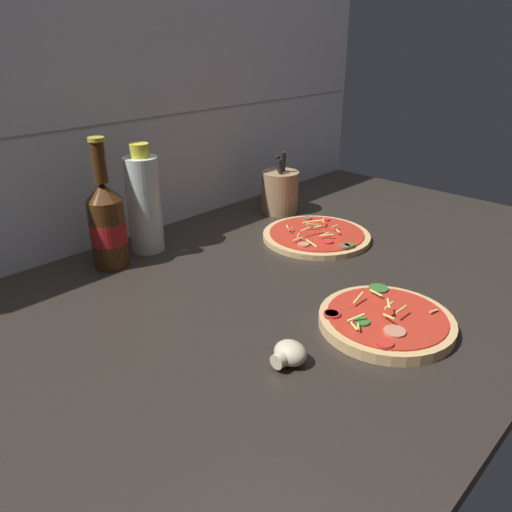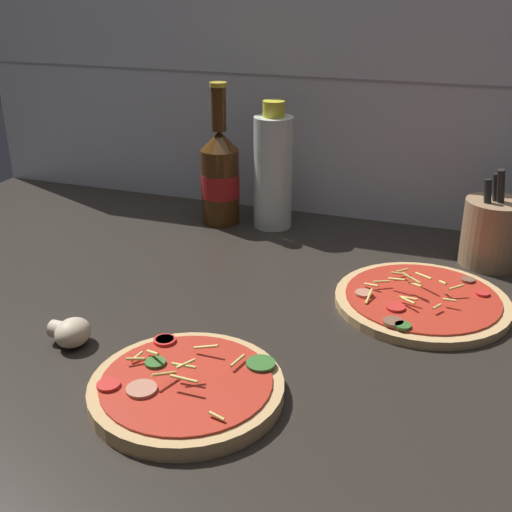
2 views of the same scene
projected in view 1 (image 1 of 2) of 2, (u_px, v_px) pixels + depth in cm
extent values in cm
cube|color=#28231E|center=(293.00, 289.00, 100.02)|extent=(160.00, 90.00, 2.50)
cube|color=silver|center=(147.00, 118.00, 116.58)|extent=(160.00, 1.00, 60.00)
cube|color=gray|center=(148.00, 118.00, 116.24)|extent=(156.80, 0.16, 0.30)
cylinder|color=tan|center=(386.00, 322.00, 84.85)|extent=(22.87, 22.87, 1.92)
cylinder|color=#B22D1E|center=(387.00, 316.00, 84.39)|extent=(20.13, 20.13, 0.30)
cylinder|color=red|center=(332.00, 314.00, 84.34)|extent=(2.89, 2.89, 0.40)
cylinder|color=#336628|center=(362.00, 322.00, 82.07)|extent=(2.58, 2.58, 0.40)
cylinder|color=#336628|center=(378.00, 288.00, 92.62)|extent=(3.57, 3.57, 0.40)
cylinder|color=#B7755B|center=(395.00, 331.00, 79.45)|extent=(3.55, 3.55, 0.40)
cylinder|color=brown|center=(332.00, 314.00, 84.37)|extent=(2.34, 2.34, 0.40)
cylinder|color=red|center=(385.00, 343.00, 76.47)|extent=(2.71, 2.71, 0.40)
cylinder|color=#EADB6B|center=(389.00, 305.00, 83.26)|extent=(2.95, 0.55, 0.37)
cylinder|color=#EADB6B|center=(401.00, 309.00, 82.85)|extent=(3.36, 0.39, 0.43)
cylinder|color=#EADB6B|center=(358.00, 298.00, 87.49)|extent=(3.28, 0.59, 1.19)
cylinder|color=#EADB6B|center=(376.00, 293.00, 90.06)|extent=(0.93, 2.94, 0.40)
cylinder|color=#EADB6B|center=(389.00, 304.00, 83.41)|extent=(1.96, 1.80, 0.95)
cylinder|color=#EADB6B|center=(358.00, 326.00, 79.89)|extent=(2.04, 1.56, 0.71)
cylinder|color=#EADB6B|center=(389.00, 317.00, 81.55)|extent=(1.93, 3.02, 1.32)
cylinder|color=#EADB6B|center=(356.00, 318.00, 81.75)|extent=(2.66, 1.99, 1.33)
cylinder|color=#EADB6B|center=(434.00, 311.00, 84.84)|extent=(2.00, 0.79, 0.55)
cylinder|color=#EADB6B|center=(354.00, 326.00, 80.25)|extent=(1.01, 1.87, 0.79)
cylinder|color=tan|center=(316.00, 236.00, 120.64)|extent=(25.83, 25.83, 1.33)
cylinder|color=#B22D1E|center=(316.00, 233.00, 120.31)|extent=(22.73, 22.73, 0.30)
cylinder|color=brown|center=(308.00, 218.00, 128.86)|extent=(2.10, 2.10, 0.40)
cylinder|color=#B7755B|center=(303.00, 244.00, 113.05)|extent=(2.62, 2.62, 0.40)
cylinder|color=brown|center=(344.00, 246.00, 112.19)|extent=(2.78, 2.78, 0.40)
cylinder|color=red|center=(326.00, 220.00, 127.84)|extent=(2.06, 2.06, 0.40)
cylinder|color=#336628|center=(350.00, 245.00, 112.71)|extent=(2.23, 2.23, 0.40)
cylinder|color=red|center=(327.00, 241.00, 114.63)|extent=(2.74, 2.74, 0.40)
cylinder|color=#EADB6B|center=(312.00, 224.00, 117.87)|extent=(3.01, 1.66, 0.95)
cylinder|color=#EADB6B|center=(338.00, 231.00, 118.66)|extent=(1.24, 1.80, 0.39)
cylinder|color=#EADB6B|center=(287.00, 227.00, 120.96)|extent=(1.86, 1.96, 0.43)
cylinder|color=#EADB6B|center=(324.00, 234.00, 116.56)|extent=(2.74, 1.10, 0.71)
cylinder|color=#EADB6B|center=(319.00, 221.00, 122.04)|extent=(1.34, 1.75, 0.74)
cylinder|color=#EADB6B|center=(328.00, 235.00, 115.96)|extent=(2.23, 1.90, 0.56)
cylinder|color=#EADB6B|center=(298.00, 235.00, 116.07)|extent=(2.41, 1.63, 0.48)
cylinder|color=#EADB6B|center=(298.00, 239.00, 114.69)|extent=(2.43, 1.18, 0.71)
cylinder|color=#EADB6B|center=(323.00, 221.00, 123.50)|extent=(2.17, 1.62, 0.77)
cylinder|color=#EADB6B|center=(312.00, 243.00, 112.66)|extent=(0.59, 3.34, 1.18)
cylinder|color=#EADB6B|center=(305.00, 229.00, 116.98)|extent=(2.61, 0.95, 0.79)
cylinder|color=#EADB6B|center=(335.00, 226.00, 120.83)|extent=(1.91, 0.54, 0.48)
cylinder|color=#EADB6B|center=(291.00, 229.00, 119.76)|extent=(2.25, 1.03, 0.62)
cylinder|color=#EADB6B|center=(316.00, 227.00, 118.29)|extent=(2.24, 1.93, 0.76)
cylinder|color=#EADB6B|center=(309.00, 222.00, 120.53)|extent=(2.70, 2.27, 0.66)
cylinder|color=#47280F|center=(108.00, 233.00, 104.43)|extent=(7.43, 7.43, 14.66)
cone|color=#47280F|center=(103.00, 191.00, 100.62)|extent=(7.43, 7.43, 3.69)
cylinder|color=#47280F|center=(99.00, 162.00, 98.16)|extent=(2.82, 2.82, 8.20)
cylinder|color=gold|center=(96.00, 139.00, 96.29)|extent=(3.25, 3.25, 0.80)
cylinder|color=red|center=(108.00, 232.00, 104.31)|extent=(7.51, 7.51, 4.69)
cylinder|color=silver|center=(145.00, 205.00, 110.76)|extent=(7.46, 7.46, 21.45)
cylinder|color=yellow|center=(139.00, 150.00, 105.71)|extent=(4.11, 4.11, 2.93)
cylinder|color=beige|center=(281.00, 359.00, 73.71)|extent=(2.39, 2.39, 2.39)
ellipsoid|color=#C6B293|center=(290.00, 353.00, 75.12)|extent=(4.52, 5.32, 3.72)
cylinder|color=#9E7A56|center=(280.00, 192.00, 136.73)|extent=(10.10, 10.10, 11.29)
cylinder|color=black|center=(283.00, 174.00, 134.65)|extent=(3.11, 3.19, 12.49)
cylinder|color=black|center=(282.00, 179.00, 133.01)|extent=(2.81, 2.62, 10.70)
cylinder|color=black|center=(280.00, 176.00, 134.74)|extent=(3.09, 2.91, 11.27)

